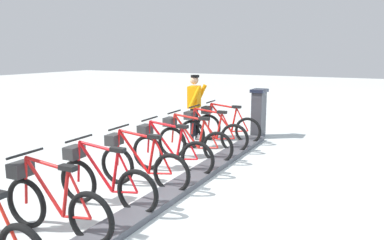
{
  "coord_description": "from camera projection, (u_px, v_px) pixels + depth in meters",
  "views": [
    {
      "loc": [
        -2.89,
        5.06,
        2.24
      ],
      "look_at": [
        0.5,
        -1.43,
        0.9
      ],
      "focal_mm": 34.93,
      "sensor_mm": 36.0,
      "label": 1
    }
  ],
  "objects": [
    {
      "name": "ground_plane",
      "position": [
        179.0,
        190.0,
        6.13
      ],
      "size": [
        60.0,
        60.0,
        0.0
      ],
      "primitive_type": "plane",
      "color": "#B5BAB6"
    },
    {
      "name": "dock_rail_base",
      "position": [
        179.0,
        187.0,
        6.12
      ],
      "size": [
        0.44,
        8.13,
        0.1
      ],
      "primitive_type": "cube",
      "color": "#47474C",
      "rests_on": "ground"
    },
    {
      "name": "payment_kiosk",
      "position": [
        259.0,
        112.0,
        9.86
      ],
      "size": [
        0.36,
        0.52,
        1.28
      ],
      "color": "#38383D",
      "rests_on": "ground"
    },
    {
      "name": "bike_docked_0",
      "position": [
        225.0,
        125.0,
        9.36
      ],
      "size": [
        1.72,
        0.54,
        1.02
      ],
      "color": "black",
      "rests_on": "ground"
    },
    {
      "name": "bike_docked_1",
      "position": [
        210.0,
        132.0,
        8.56
      ],
      "size": [
        1.72,
        0.54,
        1.02
      ],
      "color": "black",
      "rests_on": "ground"
    },
    {
      "name": "bike_docked_2",
      "position": [
        191.0,
        140.0,
        7.76
      ],
      "size": [
        1.72,
        0.54,
        1.02
      ],
      "color": "black",
      "rests_on": "ground"
    },
    {
      "name": "bike_docked_3",
      "position": [
        168.0,
        150.0,
        6.96
      ],
      "size": [
        1.72,
        0.54,
        1.02
      ],
      "color": "black",
      "rests_on": "ground"
    },
    {
      "name": "bike_docked_4",
      "position": [
        140.0,
        163.0,
        6.16
      ],
      "size": [
        1.72,
        0.54,
        1.02
      ],
      "color": "black",
      "rests_on": "ground"
    },
    {
      "name": "bike_docked_5",
      "position": [
        102.0,
        180.0,
        5.36
      ],
      "size": [
        1.72,
        0.54,
        1.02
      ],
      "color": "black",
      "rests_on": "ground"
    },
    {
      "name": "bike_docked_6",
      "position": [
        52.0,
        202.0,
        4.56
      ],
      "size": [
        1.72,
        0.54,
        1.02
      ],
      "color": "black",
      "rests_on": "ground"
    },
    {
      "name": "worker_near_rack",
      "position": [
        195.0,
        104.0,
        9.6
      ],
      "size": [
        0.5,
        0.67,
        1.66
      ],
      "color": "white",
      "rests_on": "ground"
    }
  ]
}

